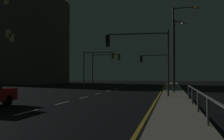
{
  "coord_description": "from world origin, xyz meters",
  "views": [
    {
      "loc": [
        6.86,
        -1.59,
        1.83
      ],
      "look_at": [
        0.83,
        23.21,
        2.35
      ],
      "focal_mm": 38.96,
      "sensor_mm": 36.0,
      "label": 1
    }
  ],
  "objects_px": {
    "traffic_light_far_left": "(97,61)",
    "building_distant": "(9,41)",
    "traffic_light_far_right": "(139,49)",
    "street_lamp_far_end": "(176,49)",
    "traffic_light_mid_left": "(104,62)",
    "street_lamp_median": "(177,41)",
    "traffic_light_far_center": "(155,63)"
  },
  "relations": [
    {
      "from": "traffic_light_far_left",
      "to": "building_distant",
      "type": "height_order",
      "value": "building_distant"
    },
    {
      "from": "traffic_light_far_right",
      "to": "street_lamp_far_end",
      "type": "xyz_separation_m",
      "value": [
        3.05,
        6.59,
        0.66
      ]
    },
    {
      "from": "traffic_light_mid_left",
      "to": "building_distant",
      "type": "height_order",
      "value": "building_distant"
    },
    {
      "from": "traffic_light_mid_left",
      "to": "street_lamp_median",
      "type": "bearing_deg",
      "value": -54.55
    },
    {
      "from": "traffic_light_far_center",
      "to": "traffic_light_far_left",
      "type": "xyz_separation_m",
      "value": [
        -8.97,
        0.35,
        0.43
      ]
    },
    {
      "from": "traffic_light_mid_left",
      "to": "street_lamp_far_end",
      "type": "distance_m",
      "value": 18.75
    },
    {
      "from": "building_distant",
      "to": "traffic_light_far_center",
      "type": "bearing_deg",
      "value": -18.74
    },
    {
      "from": "traffic_light_mid_left",
      "to": "traffic_light_far_left",
      "type": "distance_m",
      "value": 4.85
    },
    {
      "from": "traffic_light_far_center",
      "to": "street_lamp_median",
      "type": "relative_size",
      "value": 0.58
    },
    {
      "from": "traffic_light_mid_left",
      "to": "traffic_light_far_left",
      "type": "relative_size",
      "value": 1.01
    },
    {
      "from": "street_lamp_median",
      "to": "building_distant",
      "type": "xyz_separation_m",
      "value": [
        -35.69,
        22.72,
        4.35
      ]
    },
    {
      "from": "traffic_light_far_left",
      "to": "street_lamp_far_end",
      "type": "distance_m",
      "value": 15.22
    },
    {
      "from": "traffic_light_far_center",
      "to": "building_distant",
      "type": "bearing_deg",
      "value": 161.26
    },
    {
      "from": "street_lamp_median",
      "to": "building_distant",
      "type": "height_order",
      "value": "building_distant"
    },
    {
      "from": "traffic_light_mid_left",
      "to": "traffic_light_far_left",
      "type": "height_order",
      "value": "traffic_light_mid_left"
    },
    {
      "from": "traffic_light_far_right",
      "to": "traffic_light_far_left",
      "type": "relative_size",
      "value": 0.95
    },
    {
      "from": "traffic_light_far_left",
      "to": "traffic_light_far_right",
      "type": "bearing_deg",
      "value": -61.87
    },
    {
      "from": "traffic_light_far_right",
      "to": "traffic_light_mid_left",
      "type": "bearing_deg",
      "value": 112.65
    },
    {
      "from": "traffic_light_far_left",
      "to": "street_lamp_far_end",
      "type": "height_order",
      "value": "street_lamp_far_end"
    },
    {
      "from": "traffic_light_far_left",
      "to": "building_distant",
      "type": "xyz_separation_m",
      "value": [
        -23.87,
        10.8,
        5.47
      ]
    },
    {
      "from": "traffic_light_far_right",
      "to": "traffic_light_mid_left",
      "type": "relative_size",
      "value": 0.95
    },
    {
      "from": "traffic_light_far_right",
      "to": "traffic_light_mid_left",
      "type": "height_order",
      "value": "traffic_light_mid_left"
    },
    {
      "from": "traffic_light_far_right",
      "to": "traffic_light_far_center",
      "type": "xyz_separation_m",
      "value": [
        0.27,
        15.91,
        -0.41
      ]
    },
    {
      "from": "street_lamp_median",
      "to": "street_lamp_far_end",
      "type": "bearing_deg",
      "value": 92.06
    },
    {
      "from": "traffic_light_far_left",
      "to": "street_lamp_median",
      "type": "height_order",
      "value": "street_lamp_median"
    },
    {
      "from": "traffic_light_mid_left",
      "to": "street_lamp_far_end",
      "type": "relative_size",
      "value": 0.75
    },
    {
      "from": "traffic_light_far_right",
      "to": "building_distant",
      "type": "relative_size",
      "value": 0.23
    },
    {
      "from": "street_lamp_far_end",
      "to": "traffic_light_far_right",
      "type": "bearing_deg",
      "value": -114.83
    },
    {
      "from": "traffic_light_far_right",
      "to": "building_distant",
      "type": "xyz_separation_m",
      "value": [
        -32.56,
        27.06,
        5.5
      ]
    },
    {
      "from": "street_lamp_median",
      "to": "traffic_light_far_center",
      "type": "bearing_deg",
      "value": 103.88
    },
    {
      "from": "traffic_light_far_left",
      "to": "traffic_light_mid_left",
      "type": "bearing_deg",
      "value": 91.31
    },
    {
      "from": "traffic_light_far_center",
      "to": "street_lamp_far_end",
      "type": "xyz_separation_m",
      "value": [
        2.78,
        -9.32,
        1.07
      ]
    }
  ]
}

